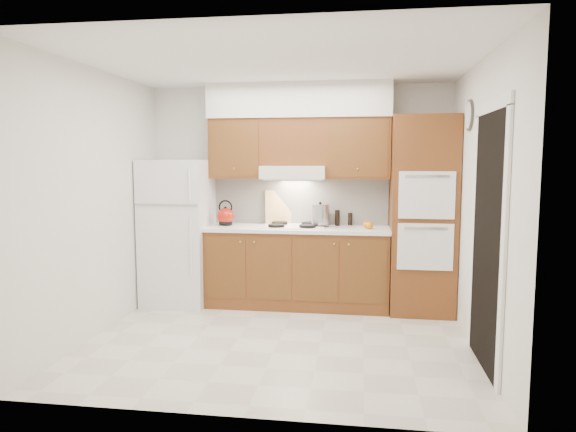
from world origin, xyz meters
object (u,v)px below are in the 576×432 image
object	(u,v)px
oven_cabinet	(422,215)
kettle	(226,216)
fridge	(178,232)
stock_pot	(320,214)

from	to	relation	value
oven_cabinet	kettle	world-z (taller)	oven_cabinet
oven_cabinet	kettle	distance (m)	2.28
fridge	kettle	distance (m)	0.60
oven_cabinet	stock_pot	world-z (taller)	oven_cabinet
fridge	oven_cabinet	xyz separation A→B (m)	(2.85, 0.03, 0.24)
oven_cabinet	stock_pot	distance (m)	1.16
fridge	kettle	bearing A→B (deg)	7.95
oven_cabinet	stock_pot	xyz separation A→B (m)	(-1.15, 0.09, -0.02)
fridge	stock_pot	bearing A→B (deg)	4.24
fridge	oven_cabinet	bearing A→B (deg)	0.70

